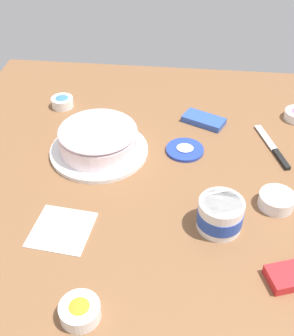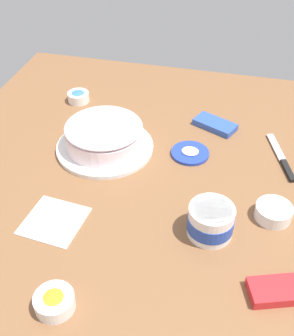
# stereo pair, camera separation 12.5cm
# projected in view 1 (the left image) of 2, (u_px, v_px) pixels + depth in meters

# --- Properties ---
(ground_plane) EXTENTS (1.54, 1.54, 0.00)m
(ground_plane) POSITION_uv_depth(u_px,v_px,m) (176.00, 192.00, 1.22)
(ground_plane) COLOR brown
(frosted_cake) EXTENTS (0.31, 0.31, 0.10)m
(frosted_cake) POSITION_uv_depth(u_px,v_px,m) (98.00, 140.00, 1.33)
(frosted_cake) COLOR white
(frosted_cake) RESTS_ON ground_plane
(frosting_tub) EXTENTS (0.12, 0.12, 0.09)m
(frosting_tub) POSITION_uv_depth(u_px,v_px,m) (220.00, 214.00, 1.09)
(frosting_tub) COLOR white
(frosting_tub) RESTS_ON ground_plane
(frosting_tub_lid) EXTENTS (0.12, 0.12, 0.02)m
(frosting_tub_lid) POSITION_uv_depth(u_px,v_px,m) (185.00, 150.00, 1.36)
(frosting_tub_lid) COLOR #233DAD
(frosting_tub_lid) RESTS_ON ground_plane
(spreading_knife) EXTENTS (0.09, 0.23, 0.01)m
(spreading_knife) POSITION_uv_depth(u_px,v_px,m) (275.00, 150.00, 1.36)
(spreading_knife) COLOR silver
(spreading_knife) RESTS_ON ground_plane
(sprinkle_bowl_orange) EXTENTS (0.09, 0.09, 0.04)m
(sprinkle_bowl_orange) POSITION_uv_depth(u_px,v_px,m) (80.00, 310.00, 0.91)
(sprinkle_bowl_orange) COLOR white
(sprinkle_bowl_orange) RESTS_ON ground_plane
(sprinkle_bowl_blue) EXTENTS (0.08, 0.08, 0.04)m
(sprinkle_bowl_blue) POSITION_uv_depth(u_px,v_px,m) (62.00, 102.00, 1.56)
(sprinkle_bowl_blue) COLOR white
(sprinkle_bowl_blue) RESTS_ON ground_plane
(sprinkle_bowl_yellow) EXTENTS (0.10, 0.10, 0.04)m
(sprinkle_bowl_yellow) POSITION_uv_depth(u_px,v_px,m) (277.00, 200.00, 1.17)
(sprinkle_bowl_yellow) COLOR white
(sprinkle_bowl_yellow) RESTS_ON ground_plane
(candy_box_lower) EXTENTS (0.16, 0.12, 0.02)m
(candy_box_lower) POSITION_uv_depth(u_px,v_px,m) (204.00, 120.00, 1.49)
(candy_box_lower) COLOR #2D51B2
(candy_box_lower) RESTS_ON ground_plane
(paper_napkin) EXTENTS (0.16, 0.16, 0.01)m
(paper_napkin) POSITION_uv_depth(u_px,v_px,m) (62.00, 229.00, 1.11)
(paper_napkin) COLOR white
(paper_napkin) RESTS_ON ground_plane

